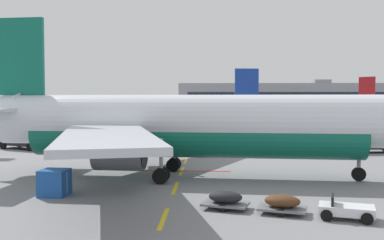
{
  "coord_description": "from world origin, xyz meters",
  "views": [
    {
      "loc": [
        20.25,
        -13.36,
        5.87
      ],
      "look_at": [
        18.73,
        24.82,
        4.05
      ],
      "focal_mm": 40.91,
      "sensor_mm": 36.0,
      "label": 1
    }
  ],
  "objects_px": {
    "catering_truck": "(23,135)",
    "fuel_service_truck": "(374,138)",
    "uld_cargo_container": "(54,183)",
    "airliner_far_center": "(317,113)",
    "airliner_mid_left": "(321,108)",
    "baggage_train": "(283,204)",
    "airliner_foreground": "(186,125)"
  },
  "relations": [
    {
      "from": "catering_truck",
      "to": "fuel_service_truck",
      "type": "relative_size",
      "value": 1.01
    },
    {
      "from": "uld_cargo_container",
      "to": "airliner_far_center",
      "type": "bearing_deg",
      "value": 60.14
    },
    {
      "from": "fuel_service_truck",
      "to": "uld_cargo_container",
      "type": "bearing_deg",
      "value": -140.45
    },
    {
      "from": "airliner_mid_left",
      "to": "catering_truck",
      "type": "relative_size",
      "value": 3.73
    },
    {
      "from": "airliner_mid_left",
      "to": "airliner_far_center",
      "type": "xyz_separation_m",
      "value": [
        -11.09,
        -41.07,
        -0.1
      ]
    },
    {
      "from": "catering_truck",
      "to": "baggage_train",
      "type": "relative_size",
      "value": 0.85
    },
    {
      "from": "airliner_mid_left",
      "to": "fuel_service_truck",
      "type": "distance_m",
      "value": 67.14
    },
    {
      "from": "catering_truck",
      "to": "airliner_mid_left",
      "type": "bearing_deg",
      "value": 51.56
    },
    {
      "from": "catering_truck",
      "to": "uld_cargo_container",
      "type": "xyz_separation_m",
      "value": [
        12.54,
        -24.55,
        -0.85
      ]
    },
    {
      "from": "airliner_far_center",
      "to": "fuel_service_truck",
      "type": "xyz_separation_m",
      "value": [
        0.05,
        -25.13,
        -1.89
      ]
    },
    {
      "from": "catering_truck",
      "to": "fuel_service_truck",
      "type": "distance_m",
      "value": 40.11
    },
    {
      "from": "airliner_mid_left",
      "to": "airliner_far_center",
      "type": "distance_m",
      "value": 42.54
    },
    {
      "from": "airliner_mid_left",
      "to": "baggage_train",
      "type": "xyz_separation_m",
      "value": [
        -25.38,
        -92.62,
        -3.1
      ]
    },
    {
      "from": "airliner_mid_left",
      "to": "baggage_train",
      "type": "distance_m",
      "value": 96.09
    },
    {
      "from": "airliner_far_center",
      "to": "airliner_mid_left",
      "type": "bearing_deg",
      "value": 74.89
    },
    {
      "from": "baggage_train",
      "to": "uld_cargo_container",
      "type": "height_order",
      "value": "uld_cargo_container"
    },
    {
      "from": "airliner_far_center",
      "to": "uld_cargo_container",
      "type": "xyz_separation_m",
      "value": [
        -27.48,
        -47.86,
        -2.73
      ]
    },
    {
      "from": "fuel_service_truck",
      "to": "airliner_foreground",
      "type": "bearing_deg",
      "value": -140.99
    },
    {
      "from": "airliner_far_center",
      "to": "fuel_service_truck",
      "type": "height_order",
      "value": "airliner_far_center"
    },
    {
      "from": "airliner_far_center",
      "to": "airliner_foreground",
      "type": "bearing_deg",
      "value": -115.65
    },
    {
      "from": "baggage_train",
      "to": "airliner_mid_left",
      "type": "bearing_deg",
      "value": 74.68
    },
    {
      "from": "fuel_service_truck",
      "to": "uld_cargo_container",
      "type": "xyz_separation_m",
      "value": [
        -27.53,
        -22.73,
        -0.85
      ]
    },
    {
      "from": "airliner_far_center",
      "to": "uld_cargo_container",
      "type": "distance_m",
      "value": 55.25
    },
    {
      "from": "airliner_foreground",
      "to": "airliner_far_center",
      "type": "height_order",
      "value": "airliner_foreground"
    },
    {
      "from": "uld_cargo_container",
      "to": "fuel_service_truck",
      "type": "bearing_deg",
      "value": 39.55
    },
    {
      "from": "uld_cargo_container",
      "to": "baggage_train",
      "type": "bearing_deg",
      "value": -15.64
    },
    {
      "from": "airliner_mid_left",
      "to": "uld_cargo_container",
      "type": "distance_m",
      "value": 96.97
    },
    {
      "from": "airliner_far_center",
      "to": "fuel_service_truck",
      "type": "bearing_deg",
      "value": -89.88
    },
    {
      "from": "fuel_service_truck",
      "to": "catering_truck",
      "type": "bearing_deg",
      "value": 177.41
    },
    {
      "from": "airliner_foreground",
      "to": "catering_truck",
      "type": "xyz_separation_m",
      "value": [
        -20.24,
        17.88,
        -2.3
      ]
    },
    {
      "from": "airliner_foreground",
      "to": "uld_cargo_container",
      "type": "distance_m",
      "value": 10.66
    },
    {
      "from": "airliner_mid_left",
      "to": "fuel_service_truck",
      "type": "bearing_deg",
      "value": -99.47
    }
  ]
}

